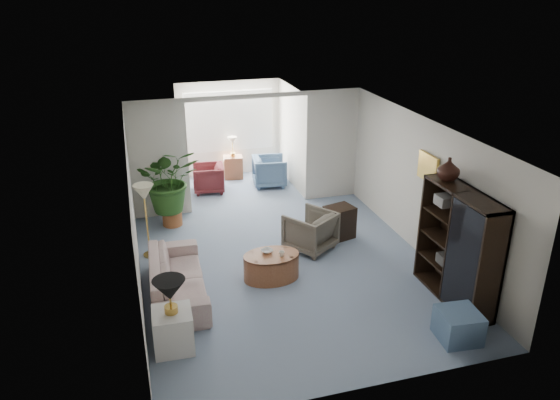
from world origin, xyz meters
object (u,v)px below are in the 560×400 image
object	(u,v)px
coffee_table	(271,266)
sunroom_chair_blue	(270,171)
coffee_cup	(282,254)
side_table_dark	(339,222)
sofa	(177,277)
entertainment_cabinet	(458,247)
framed_picture	(429,168)
floor_lamp	(144,192)
sunroom_chair_maroon	(208,178)
ottoman	(458,325)
sunroom_table	(233,167)
plant_pot	(172,218)
wingback_chair	(310,231)
cabinet_urn	(449,169)
coffee_bowl	(267,251)
end_table	(173,330)
table_lamp	(169,290)

from	to	relation	value
coffee_table	sunroom_chair_blue	xyz separation A→B (m)	(1.12, 4.26, 0.13)
coffee_cup	side_table_dark	world-z (taller)	side_table_dark
sofa	entertainment_cabinet	bearing A→B (deg)	-105.30
framed_picture	coffee_cup	size ratio (longest dim) A/B	5.37
floor_lamp	sunroom_chair_maroon	world-z (taller)	floor_lamp
floor_lamp	sunroom_chair_maroon	bearing A→B (deg)	61.74
sofa	ottoman	xyz separation A→B (m)	(3.66, -2.25, -0.09)
sofa	sunroom_table	world-z (taller)	sofa
entertainment_cabinet	sunroom_chair_blue	world-z (taller)	entertainment_cabinet
sofa	plant_pot	bearing A→B (deg)	-1.60
wingback_chair	side_table_dark	world-z (taller)	wingback_chair
framed_picture	cabinet_urn	world-z (taller)	cabinet_urn
entertainment_cabinet	sunroom_table	xyz separation A→B (m)	(-2.23, 6.39, -0.63)
coffee_bowl	plant_pot	bearing A→B (deg)	118.21
sofa	ottoman	size ratio (longest dim) A/B	3.89
end_table	wingback_chair	bearing A→B (deg)	39.37
floor_lamp	sunroom_chair_blue	world-z (taller)	floor_lamp
coffee_cup	plant_pot	distance (m)	3.14
entertainment_cabinet	side_table_dark	bearing A→B (deg)	110.01
end_table	ottoman	size ratio (longest dim) A/B	1.06
framed_picture	ottoman	world-z (taller)	framed_picture
floor_lamp	plant_pot	size ratio (longest dim) A/B	0.90
table_lamp	side_table_dark	world-z (taller)	table_lamp
framed_picture	cabinet_urn	xyz separation A→B (m)	(-0.23, -0.91, 0.30)
sunroom_chair_maroon	plant_pot	bearing A→B (deg)	-24.11
framed_picture	cabinet_urn	distance (m)	0.99
floor_lamp	plant_pot	bearing A→B (deg)	66.57
coffee_table	sunroom_table	bearing A→B (deg)	85.79
framed_picture	sofa	distance (m)	4.61
coffee_cup	wingback_chair	xyz separation A→B (m)	(0.83, 0.94, -0.13)
wingback_chair	side_table_dark	bearing A→B (deg)	168.84
framed_picture	side_table_dark	distance (m)	2.10
cabinet_urn	ottoman	bearing A→B (deg)	-109.51
coffee_bowl	ottoman	xyz separation A→B (m)	(2.13, -2.42, -0.25)
framed_picture	table_lamp	xyz separation A→B (m)	(-4.60, -1.46, -0.77)
coffee_bowl	sofa	bearing A→B (deg)	-173.60
ottoman	sunroom_chair_maroon	world-z (taller)	sunroom_chair_maroon
framed_picture	sofa	bearing A→B (deg)	-178.61
sofa	sunroom_chair_blue	distance (m)	5.10
sunroom_chair_blue	ottoman	bearing A→B (deg)	-164.18
table_lamp	sunroom_table	bearing A→B (deg)	71.60
cabinet_urn	coffee_table	bearing A→B (deg)	161.31
coffee_cup	ottoman	xyz separation A→B (m)	(1.93, -2.22, -0.27)
side_table_dark	entertainment_cabinet	distance (m)	2.74
side_table_dark	ottoman	bearing A→B (deg)	-83.31
coffee_bowl	sunroom_chair_blue	xyz separation A→B (m)	(1.17, 4.16, -0.12)
wingback_chair	entertainment_cabinet	size ratio (longest dim) A/B	0.44
entertainment_cabinet	sunroom_table	distance (m)	6.80
floor_lamp	sofa	bearing A→B (deg)	-76.15
table_lamp	ottoman	distance (m)	4.02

